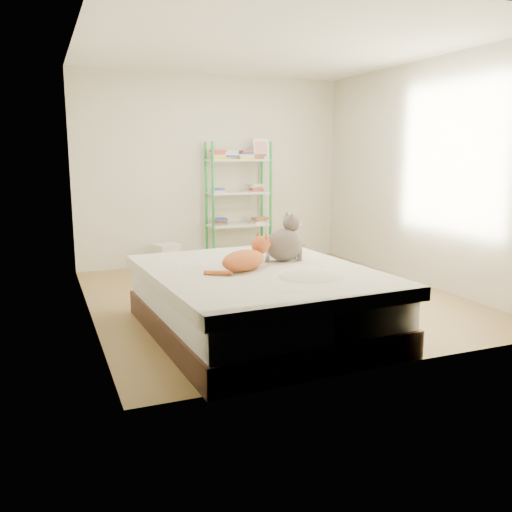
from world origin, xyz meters
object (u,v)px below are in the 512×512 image
shelf_unit (239,199)px  white_bin (167,256)px  orange_cat (244,258)px  grey_cat (284,238)px  cardboard_box (274,262)px  bed (258,301)px

shelf_unit → white_bin: shelf_unit is taller
orange_cat → grey_cat: bearing=-3.3°
shelf_unit → cardboard_box: 1.22m
bed → shelf_unit: (0.90, 2.93, 0.63)m
orange_cat → bed: bearing=-25.2°
grey_cat → shelf_unit: bearing=-16.5°
shelf_unit → white_bin: 1.28m
bed → shelf_unit: shelf_unit is taller
cardboard_box → white_bin: cardboard_box is taller
grey_cat → white_bin: bearing=5.5°
shelf_unit → orange_cat: bearing=-109.4°
bed → grey_cat: (0.35, 0.24, 0.50)m
bed → orange_cat: orange_cat is taller
shelf_unit → cardboard_box: shelf_unit is taller
bed → white_bin: size_ratio=6.24×
grey_cat → shelf_unit: size_ratio=0.25×
grey_cat → shelf_unit: (0.55, 2.70, 0.13)m
shelf_unit → grey_cat: bearing=-101.5°
grey_cat → white_bin: size_ratio=1.16×
bed → orange_cat: 0.42m
grey_cat → white_bin: 2.78m
shelf_unit → bed: bearing=-107.1°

